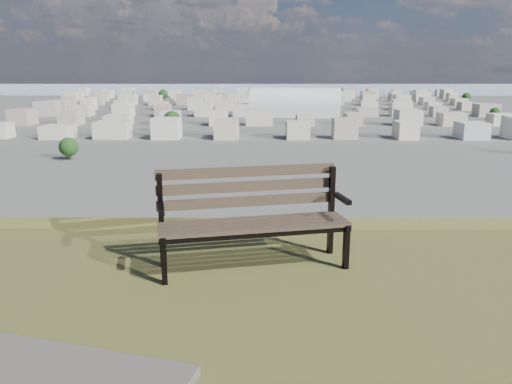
{
  "coord_description": "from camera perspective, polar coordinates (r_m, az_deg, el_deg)",
  "views": [
    {
      "loc": [
        -0.64,
        -1.97,
        26.94
      ],
      "look_at": [
        -0.71,
        4.75,
        25.3
      ],
      "focal_mm": 35.0,
      "sensor_mm": 36.0,
      "label": 1
    }
  ],
  "objects": [
    {
      "name": "far_hills",
      "position": [
        1406.19,
        -1.95,
        13.68
      ],
      "size": [
        2050.0,
        340.0,
        60.0
      ],
      "color": "#8C96AE",
      "rests_on": "ground"
    },
    {
      "name": "city_trees",
      "position": [
        322.76,
        -4.07,
        9.79
      ],
      "size": [
        406.52,
        387.2,
        9.98
      ],
      "color": "#34241A",
      "rests_on": "ground"
    },
    {
      "name": "city_blocks",
      "position": [
        397.11,
        0.67,
        10.37
      ],
      "size": [
        395.0,
        361.0,
        7.0
      ],
      "color": "beige",
      "rests_on": "ground"
    },
    {
      "name": "park_bench",
      "position": [
        5.02,
        -0.49,
        -2.32
      ],
      "size": [
        1.96,
        1.0,
        0.98
      ],
      "rotation": [
        0.0,
        0.0,
        0.22
      ],
      "color": "#473529",
      "rests_on": "hilltop_mesa"
    },
    {
      "name": "bay_water",
      "position": [
        902.37,
        0.62,
        12.04
      ],
      "size": [
        2400.0,
        700.0,
        0.12
      ],
      "primitive_type": "cube",
      "color": "#8AA1B0",
      "rests_on": "ground"
    },
    {
      "name": "arena",
      "position": [
        304.11,
        4.52,
        9.62
      ],
      "size": [
        56.08,
        31.98,
        22.29
      ],
      "rotation": [
        0.0,
        0.0,
        -0.19
      ],
      "color": "silver",
      "rests_on": "ground"
    }
  ]
}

